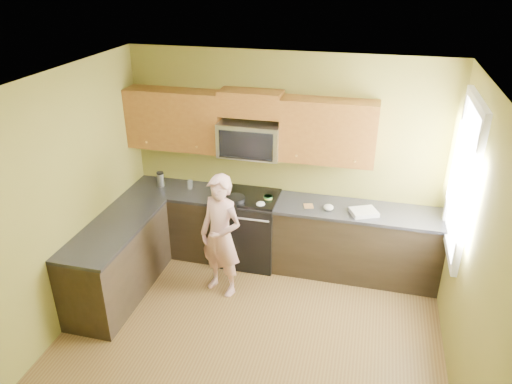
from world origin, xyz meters
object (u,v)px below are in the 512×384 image
(stove, at_px, (248,228))
(woman, at_px, (221,236))
(frying_pan, at_px, (235,201))
(travel_mug, at_px, (161,186))
(microwave, at_px, (250,155))
(butter_tub, at_px, (268,200))

(stove, distance_m, woman, 0.79)
(frying_pan, distance_m, travel_mug, 1.12)
(microwave, distance_m, woman, 1.10)
(stove, bearing_deg, frying_pan, -122.72)
(butter_tub, relative_size, travel_mug, 0.55)
(stove, bearing_deg, butter_tub, -3.09)
(woman, bearing_deg, butter_tub, 80.45)
(butter_tub, bearing_deg, woman, -119.24)
(stove, height_order, microwave, microwave)
(travel_mug, bearing_deg, frying_pan, -11.89)
(frying_pan, bearing_deg, butter_tub, 4.66)
(woman, distance_m, travel_mug, 1.34)
(woman, bearing_deg, stove, 99.40)
(stove, height_order, butter_tub, butter_tub)
(butter_tub, bearing_deg, stove, 176.91)
(microwave, bearing_deg, frying_pan, -110.75)
(stove, distance_m, microwave, 0.98)
(woman, distance_m, butter_tub, 0.83)
(frying_pan, xyz_separation_m, travel_mug, (-1.10, 0.23, -0.03))
(woman, height_order, butter_tub, woman)
(stove, height_order, travel_mug, travel_mug)
(stove, relative_size, woman, 0.63)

